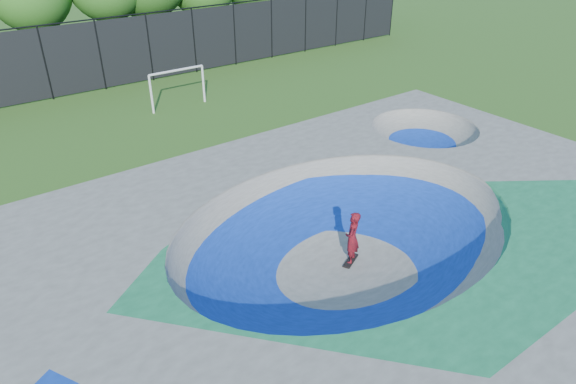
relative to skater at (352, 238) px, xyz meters
name	(u,v)px	position (x,y,z in m)	size (l,w,h in m)	color
ground	(345,262)	(-0.17, 0.06, -0.86)	(120.00, 120.00, 0.00)	#2C5417
skate_deck	(347,242)	(-0.17, 0.06, -0.11)	(22.00, 14.00, 1.50)	gray
skater	(352,238)	(0.00, 0.00, 0.00)	(0.63, 0.41, 1.73)	#AF0E1B
skateboard	(351,261)	(0.00, 0.00, -0.84)	(0.78, 0.22, 0.05)	black
soccer_goal	(177,81)	(1.95, 15.62, 0.57)	(3.14, 0.12, 2.07)	silver
fence	(100,54)	(-0.17, 21.06, 1.23)	(48.09, 0.09, 4.04)	black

